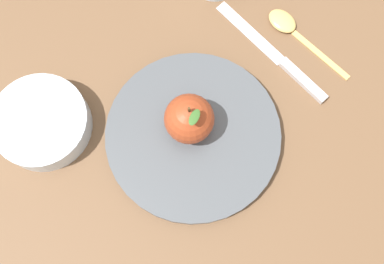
{
  "coord_description": "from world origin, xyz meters",
  "views": [
    {
      "loc": [
        0.14,
        -0.12,
        0.64
      ],
      "look_at": [
        -0.0,
        -0.03,
        0.02
      ],
      "focal_mm": 42.21,
      "sensor_mm": 36.0,
      "label": 1
    }
  ],
  "objects_px": {
    "spoon": "(290,28)",
    "dinner_plate": "(192,134)",
    "knife": "(281,60)",
    "side_bowl": "(41,122)",
    "apple": "(189,119)"
  },
  "relations": [
    {
      "from": "apple",
      "to": "knife",
      "type": "xyz_separation_m",
      "value": [
        -0.02,
        0.18,
        -0.05
      ]
    },
    {
      "from": "side_bowl",
      "to": "knife",
      "type": "relative_size",
      "value": 0.62
    },
    {
      "from": "apple",
      "to": "side_bowl",
      "type": "distance_m",
      "value": 0.22
    },
    {
      "from": "apple",
      "to": "spoon",
      "type": "bearing_deg",
      "value": 103.97
    },
    {
      "from": "knife",
      "to": "dinner_plate",
      "type": "bearing_deg",
      "value": -81.01
    },
    {
      "from": "dinner_plate",
      "to": "apple",
      "type": "distance_m",
      "value": 0.04
    },
    {
      "from": "apple",
      "to": "side_bowl",
      "type": "relative_size",
      "value": 0.6
    },
    {
      "from": "side_bowl",
      "to": "knife",
      "type": "distance_m",
      "value": 0.37
    },
    {
      "from": "dinner_plate",
      "to": "knife",
      "type": "relative_size",
      "value": 1.14
    },
    {
      "from": "apple",
      "to": "spoon",
      "type": "xyz_separation_m",
      "value": [
        -0.05,
        0.22,
        -0.05
      ]
    },
    {
      "from": "knife",
      "to": "spoon",
      "type": "distance_m",
      "value": 0.06
    },
    {
      "from": "spoon",
      "to": "dinner_plate",
      "type": "bearing_deg",
      "value": -73.7
    },
    {
      "from": "knife",
      "to": "spoon",
      "type": "height_order",
      "value": "spoon"
    },
    {
      "from": "dinner_plate",
      "to": "side_bowl",
      "type": "xyz_separation_m",
      "value": [
        -0.13,
        -0.18,
        0.01
      ]
    },
    {
      "from": "side_bowl",
      "to": "spoon",
      "type": "bearing_deg",
      "value": 81.14
    }
  ]
}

